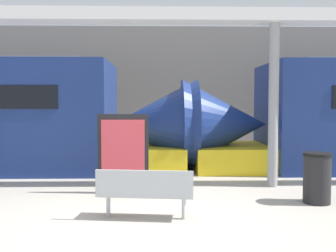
{
  "coord_description": "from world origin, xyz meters",
  "views": [
    {
      "loc": [
        0.25,
        -5.93,
        1.91
      ],
      "look_at": [
        0.45,
        2.78,
        1.4
      ],
      "focal_mm": 40.0,
      "sensor_mm": 36.0,
      "label": 1
    }
  ],
  "objects_px": {
    "trash_bin": "(317,178)",
    "support_column_near": "(273,106)",
    "bench_near": "(145,190)",
    "poster_board": "(123,154)"
  },
  "relations": [
    {
      "from": "bench_near",
      "to": "trash_bin",
      "type": "distance_m",
      "value": 3.42
    },
    {
      "from": "bench_near",
      "to": "poster_board",
      "type": "bearing_deg",
      "value": 112.93
    },
    {
      "from": "poster_board",
      "to": "trash_bin",
      "type": "bearing_deg",
      "value": -12.63
    },
    {
      "from": "bench_near",
      "to": "poster_board",
      "type": "xyz_separation_m",
      "value": [
        -0.53,
        1.82,
        0.37
      ]
    },
    {
      "from": "trash_bin",
      "to": "support_column_near",
      "type": "height_order",
      "value": "support_column_near"
    },
    {
      "from": "trash_bin",
      "to": "support_column_near",
      "type": "relative_size",
      "value": 0.26
    },
    {
      "from": "bench_near",
      "to": "trash_bin",
      "type": "height_order",
      "value": "trash_bin"
    },
    {
      "from": "bench_near",
      "to": "poster_board",
      "type": "height_order",
      "value": "poster_board"
    },
    {
      "from": "trash_bin",
      "to": "support_column_near",
      "type": "distance_m",
      "value": 2.06
    },
    {
      "from": "poster_board",
      "to": "support_column_near",
      "type": "bearing_deg",
      "value": 10.26
    }
  ]
}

